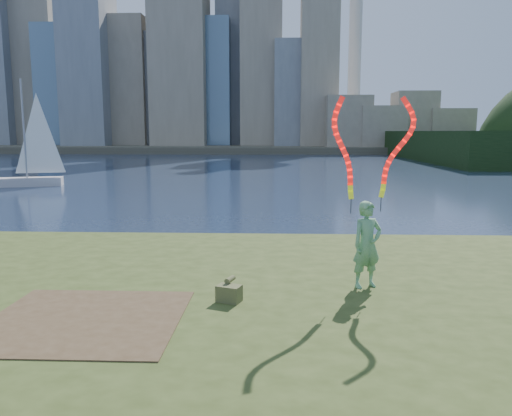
{
  "coord_description": "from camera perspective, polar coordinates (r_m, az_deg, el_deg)",
  "views": [
    {
      "loc": [
        0.99,
        -11.05,
        3.93
      ],
      "look_at": [
        0.51,
        1.0,
        2.07
      ],
      "focal_mm": 35.0,
      "sensor_mm": 36.0,
      "label": 1
    }
  ],
  "objects": [
    {
      "name": "woman_with_ribbons",
      "position": [
        10.22,
        12.61,
        -1.25
      ],
      "size": [
        1.94,
        0.86,
        4.13
      ],
      "rotation": [
        0.0,
        0.0,
        0.4
      ],
      "color": "#1A7E29",
      "rests_on": "grassy_knoll"
    },
    {
      "name": "canvas_bag",
      "position": [
        9.4,
        -3.08,
        -9.61
      ],
      "size": [
        0.51,
        0.57,
        0.41
      ],
      "rotation": [
        0.0,
        0.0,
        -0.35
      ],
      "color": "brown",
      "rests_on": "grassy_knoll"
    },
    {
      "name": "ground",
      "position": [
        11.77,
        -2.72,
        -10.77
      ],
      "size": [
        320.0,
        320.0,
        0.0
      ],
      "primitive_type": "plane",
      "color": "#17233A",
      "rests_on": "ground"
    },
    {
      "name": "far_shore",
      "position": [
        106.11,
        1.77,
        6.94
      ],
      "size": [
        320.0,
        40.0,
        1.2
      ],
      "primitive_type": "cube",
      "color": "#4A4536",
      "rests_on": "ground"
    },
    {
      "name": "grassy_knoll",
      "position": [
        9.52,
        -3.97,
        -13.45
      ],
      "size": [
        20.0,
        18.0,
        0.8
      ],
      "color": "#334117",
      "rests_on": "ground"
    },
    {
      "name": "sailboat",
      "position": [
        39.72,
        -24.38,
        4.19
      ],
      "size": [
        5.07,
        2.81,
        7.66
      ],
      "rotation": [
        0.0,
        0.0,
        0.29
      ],
      "color": "beige",
      "rests_on": "ground"
    },
    {
      "name": "dirt_patch",
      "position": [
        9.03,
        -18.99,
        -11.96
      ],
      "size": [
        3.2,
        3.0,
        0.02
      ],
      "primitive_type": "cube",
      "color": "#47331E",
      "rests_on": "grassy_knoll"
    }
  ]
}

